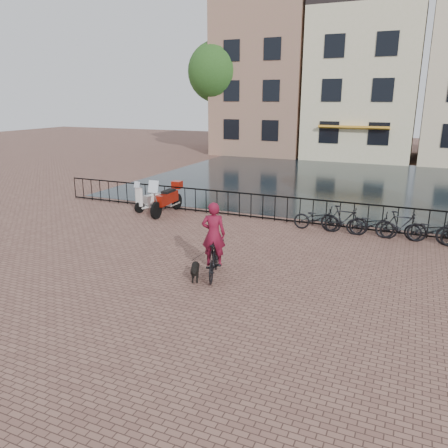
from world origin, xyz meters
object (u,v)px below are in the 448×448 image
at_px(motorcycle, 167,195).
at_px(scooter, 150,195).
at_px(dog, 195,271).
at_px(cyclist, 214,245).

distance_m(motorcycle, scooter, 1.01).
xyz_separation_m(dog, scooter, (-5.23, 5.96, 0.43)).
bearing_deg(cyclist, scooter, -62.26).
height_order(cyclist, motorcycle, cyclist).
relative_size(cyclist, scooter, 1.58).
distance_m(cyclist, motorcycle, 7.01).
bearing_deg(dog, cyclist, 26.90).
distance_m(cyclist, dog, 0.86).
xyz_separation_m(cyclist, dog, (-0.35, -0.43, -0.66)).
bearing_deg(scooter, dog, -30.80).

